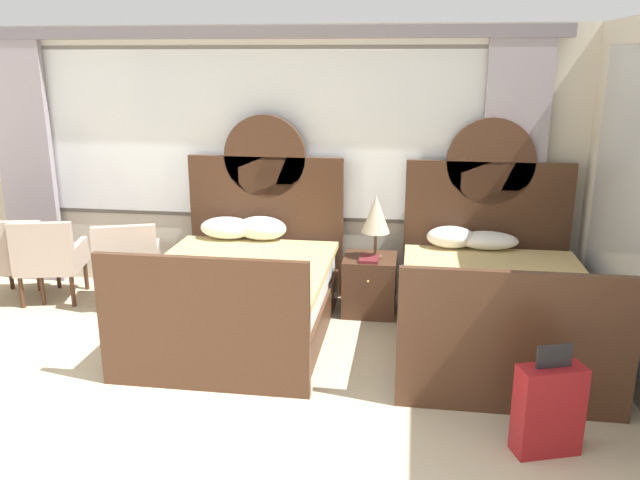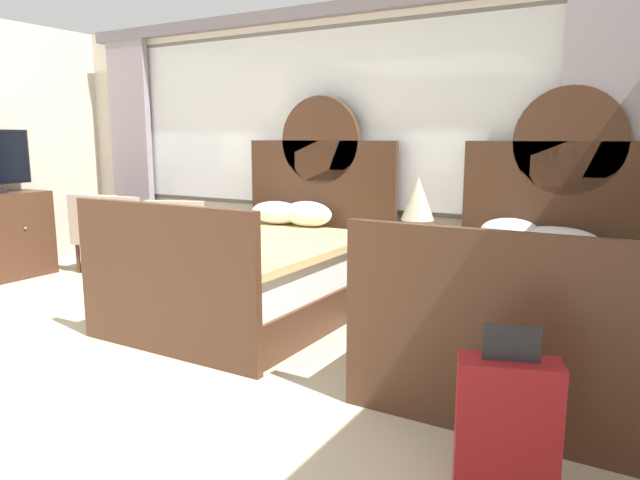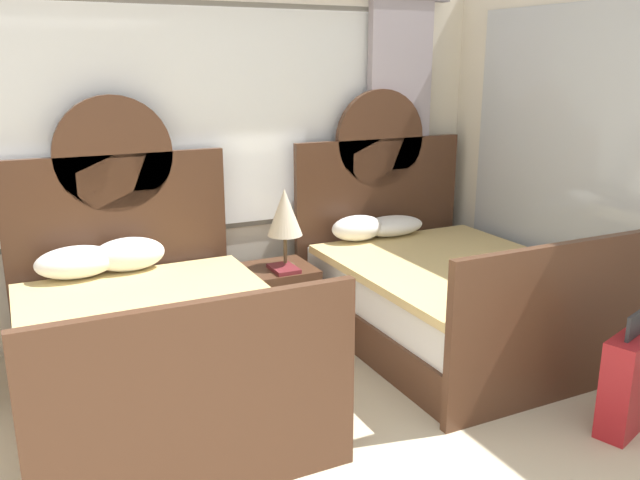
{
  "view_description": "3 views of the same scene",
  "coord_description": "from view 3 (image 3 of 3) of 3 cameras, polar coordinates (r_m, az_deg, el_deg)",
  "views": [
    {
      "loc": [
        1.57,
        -2.6,
        2.39
      ],
      "look_at": [
        0.82,
        2.54,
        0.9
      ],
      "focal_mm": 35.85,
      "sensor_mm": 36.0,
      "label": 1
    },
    {
      "loc": [
        2.91,
        -1.21,
        1.46
      ],
      "look_at": [
        0.92,
        2.2,
        0.77
      ],
      "focal_mm": 32.49,
      "sensor_mm": 36.0,
      "label": 2
    },
    {
      "loc": [
        -0.6,
        -1.19,
        2.07
      ],
      "look_at": [
        1.18,
        2.45,
        0.96
      ],
      "focal_mm": 36.58,
      "sensor_mm": 36.0,
      "label": 3
    }
  ],
  "objects": [
    {
      "name": "bed_near_window",
      "position": [
        4.21,
        -14.4,
        -8.81
      ],
      "size": [
        1.58,
        2.14,
        1.85
      ],
      "color": "#472B1C",
      "rests_on": "ground_plane"
    },
    {
      "name": "book_on_nightstand",
      "position": [
        4.9,
        -3.19,
        -2.51
      ],
      "size": [
        0.18,
        0.26,
        0.03
      ],
      "color": "maroon",
      "rests_on": "nightstand_between_beds"
    },
    {
      "name": "suitcase_on_floor",
      "position": [
        4.2,
        25.3,
        -11.27
      ],
      "size": [
        0.44,
        0.3,
        0.73
      ],
      "color": "maroon",
      "rests_on": "ground_plane"
    },
    {
      "name": "table_lamp_on_nightstand",
      "position": [
        4.88,
        -3.11,
        2.36
      ],
      "size": [
        0.27,
        0.27,
        0.61
      ],
      "color": "brown",
      "rests_on": "nightstand_between_beds"
    },
    {
      "name": "bed_near_mirror",
      "position": [
        5.05,
        10.75,
        -4.46
      ],
      "size": [
        1.58,
        2.14,
        1.85
      ],
      "color": "#472B1C",
      "rests_on": "ground_plane"
    },
    {
      "name": "nightstand_between_beds",
      "position": [
        5.08,
        -3.53,
        -5.34
      ],
      "size": [
        0.5,
        0.52,
        0.56
      ],
      "color": "#472B1C",
      "rests_on": "ground_plane"
    },
    {
      "name": "wall_back_window",
      "position": [
        5.01,
        -19.07,
        7.24
      ],
      "size": [
        6.43,
        0.22,
        2.7
      ],
      "color": "beige",
      "rests_on": "ground_plane"
    }
  ]
}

